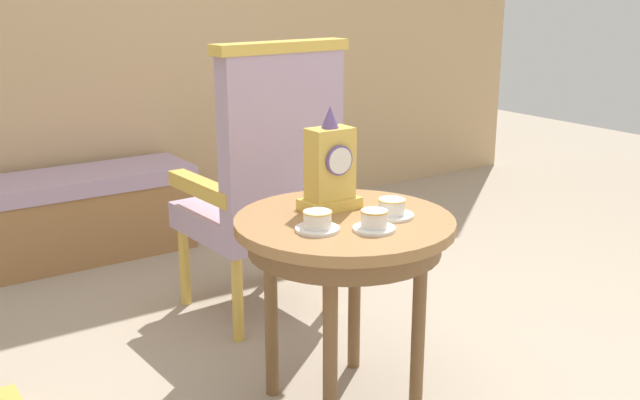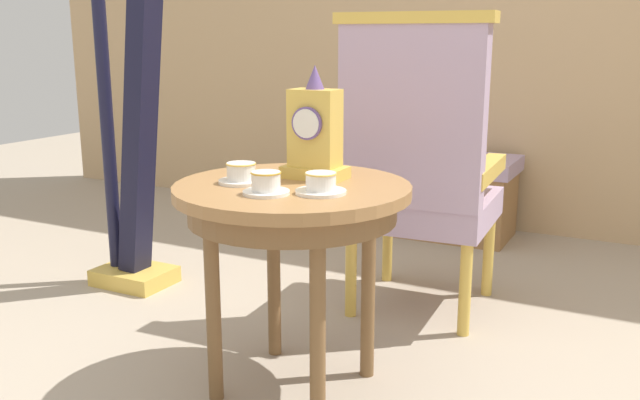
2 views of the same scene
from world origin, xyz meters
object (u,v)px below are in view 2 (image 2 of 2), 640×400
at_px(teacup_right, 266,184).
at_px(teacup_left, 241,174).
at_px(mantel_clock, 315,134).
at_px(window_bench, 419,192).
at_px(teacup_center, 321,184).
at_px(harp, 131,115).
at_px(armchair, 419,165).
at_px(side_table, 293,210).

bearing_deg(teacup_right, teacup_left, 147.01).
xyz_separation_m(mantel_clock, window_bench, (-0.27, 1.75, -0.55)).
bearing_deg(mantel_clock, teacup_center, -57.95).
height_order(teacup_right, window_bench, teacup_right).
height_order(teacup_left, mantel_clock, mantel_clock).
xyz_separation_m(harp, window_bench, (0.79, 1.38, -0.52)).
relative_size(teacup_center, harp, 0.08).
bearing_deg(teacup_right, armchair, 81.29).
xyz_separation_m(mantel_clock, armchair, (0.12, 0.61, -0.18)).
bearing_deg(armchair, teacup_right, -98.71).
distance_m(side_table, mantel_clock, 0.24).
distance_m(teacup_right, teacup_center, 0.15).
height_order(teacup_center, window_bench, teacup_center).
bearing_deg(side_table, teacup_right, -89.22).
xyz_separation_m(teacup_center, harp, (-1.17, 0.55, 0.08)).
distance_m(teacup_center, armchair, 0.79).
xyz_separation_m(side_table, mantel_clock, (0.02, 0.11, 0.21)).
bearing_deg(teacup_left, teacup_right, -32.99).
distance_m(teacup_right, harp, 1.22).
distance_m(teacup_left, window_bench, 1.97).
distance_m(side_table, teacup_left, 0.18).
distance_m(teacup_left, teacup_center, 0.27).
bearing_deg(teacup_center, window_bench, 101.15).
distance_m(teacup_left, mantel_clock, 0.25).
height_order(side_table, teacup_center, teacup_center).
distance_m(teacup_center, window_bench, 2.02).
distance_m(teacup_right, window_bench, 2.07).
distance_m(teacup_right, armchair, 0.88).
distance_m(side_table, teacup_center, 0.18).
height_order(teacup_right, teacup_center, teacup_right).
bearing_deg(teacup_right, teacup_center, 30.38).
relative_size(side_table, harp, 0.38).
xyz_separation_m(teacup_right, harp, (-1.04, 0.63, 0.07)).
relative_size(teacup_right, armchair, 0.11).
bearing_deg(teacup_right, side_table, 90.78).
bearing_deg(window_bench, side_table, -82.31).
xyz_separation_m(teacup_left, teacup_center, (0.27, -0.02, -0.00)).
distance_m(harp, window_bench, 1.67).
distance_m(teacup_left, armchair, 0.82).
bearing_deg(mantel_clock, teacup_right, -93.72).
distance_m(side_table, teacup_right, 0.18).
bearing_deg(teacup_center, harp, 154.68).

